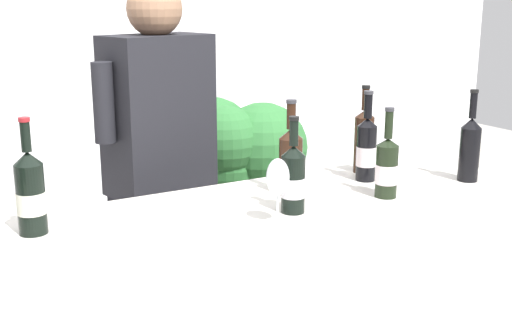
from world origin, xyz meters
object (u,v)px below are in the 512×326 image
at_px(wine_bottle_9, 293,179).
at_px(potted_shrub, 235,159).
at_px(wine_bottle_4, 470,147).
at_px(wine_glass, 278,180).
at_px(wine_bottle_2, 291,161).
at_px(person_server, 162,197).
at_px(wine_bottle_0, 366,149).
at_px(wine_bottle_8, 387,167).
at_px(wine_bottle_3, 31,193).
at_px(wine_bottle_6, 364,139).

xyz_separation_m(wine_bottle_9, potted_shrub, (0.39, 1.14, -0.23)).
xyz_separation_m(wine_bottle_4, wine_glass, (-0.87, -0.05, 0.01)).
bearing_deg(wine_bottle_2, potted_shrub, 73.45).
bearing_deg(wine_bottle_9, person_server, 100.44).
distance_m(wine_bottle_0, wine_bottle_8, 0.21).
bearing_deg(wine_glass, wine_bottle_2, 50.38).
xyz_separation_m(wine_bottle_0, wine_glass, (-0.53, -0.24, 0.01)).
relative_size(wine_bottle_8, person_server, 0.18).
relative_size(wine_bottle_2, wine_bottle_3, 0.97).
relative_size(wine_glass, person_server, 0.12).
xyz_separation_m(wine_bottle_3, potted_shrub, (1.15, 0.93, -0.24)).
bearing_deg(wine_bottle_0, wine_bottle_6, 56.31).
height_order(wine_bottle_6, potted_shrub, wine_bottle_6).
height_order(wine_bottle_6, wine_bottle_9, wine_bottle_6).
xyz_separation_m(wine_bottle_0, wine_bottle_2, (-0.34, -0.01, -0.00)).
bearing_deg(wine_bottle_3, wine_glass, -21.91).
bearing_deg(wine_bottle_6, potted_shrub, 97.71).
height_order(wine_bottle_8, potted_shrub, wine_bottle_8).
distance_m(wine_bottle_3, wine_glass, 0.72).
xyz_separation_m(wine_bottle_8, wine_bottle_9, (-0.37, 0.02, 0.00)).
distance_m(wine_bottle_8, potted_shrub, 1.18).
height_order(wine_bottle_2, wine_glass, wine_bottle_2).
height_order(wine_bottle_0, wine_bottle_8, wine_bottle_0).
relative_size(wine_bottle_2, wine_bottle_8, 1.07).
distance_m(wine_bottle_8, person_server, 0.99).
distance_m(wine_bottle_3, wine_bottle_6, 1.27).
bearing_deg(wine_bottle_6, wine_bottle_4, -47.33).
relative_size(wine_bottle_8, wine_bottle_9, 1.00).
relative_size(wine_bottle_4, wine_bottle_9, 1.10).
bearing_deg(wine_bottle_8, wine_bottle_2, 144.43).
distance_m(person_server, potted_shrub, 0.64).
bearing_deg(wine_bottle_3, potted_shrub, 38.99).
xyz_separation_m(wine_bottle_6, wine_bottle_8, (-0.14, -0.30, -0.03)).
distance_m(wine_bottle_3, potted_shrub, 1.50).
bearing_deg(wine_bottle_4, wine_bottle_9, 179.33).
distance_m(wine_bottle_4, wine_bottle_6, 0.39).
distance_m(wine_bottle_6, wine_bottle_8, 0.33).
bearing_deg(wine_bottle_4, wine_bottle_2, 164.69).
xyz_separation_m(wine_glass, potted_shrub, (0.48, 1.20, -0.26)).
relative_size(wine_glass, potted_shrub, 0.17).
bearing_deg(wine_bottle_0, person_server, 134.03).
distance_m(wine_bottle_4, wine_bottle_8, 0.40).
distance_m(wine_bottle_3, wine_bottle_9, 0.79).
xyz_separation_m(wine_bottle_3, wine_bottle_8, (1.13, -0.23, -0.02)).
bearing_deg(person_server, wine_bottle_8, -57.46).
relative_size(wine_bottle_0, wine_bottle_2, 1.02).
height_order(wine_bottle_9, person_server, person_server).
distance_m(wine_bottle_2, wine_bottle_3, 0.87).
bearing_deg(potted_shrub, wine_bottle_2, -106.55).
relative_size(wine_bottle_0, potted_shrub, 0.29).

